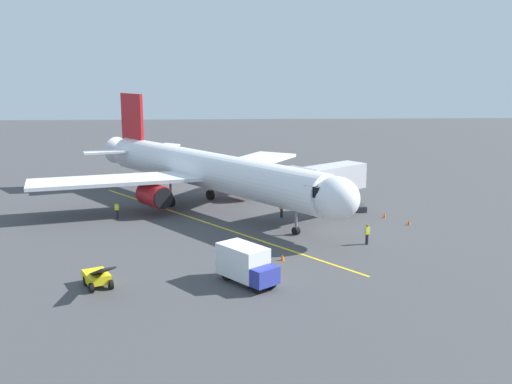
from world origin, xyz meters
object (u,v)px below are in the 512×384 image
(belt_loader_near_nose, at_px, (98,277))
(ground_crew_wing_walker, at_px, (117,210))
(airplane, at_px, (205,170))
(ground_crew_marshaller, at_px, (367,234))
(ground_crew_loader, at_px, (282,209))
(safety_cone_nose_right, at_px, (409,222))
(safety_cone_wing_port, at_px, (385,215))
(safety_cone_nose_left, at_px, (283,257))
(jet_bridge, at_px, (318,182))
(box_truck_starboard_side, at_px, (247,264))
(baggage_cart_rear_apron, at_px, (233,171))
(baggage_cart_portside, at_px, (273,170))

(belt_loader_near_nose, bearing_deg, ground_crew_wing_walker, -84.03)
(airplane, height_order, ground_crew_marshaller, airplane)
(ground_crew_loader, distance_m, belt_loader_near_nose, 23.25)
(safety_cone_nose_right, xyz_separation_m, safety_cone_wing_port, (1.59, -2.84, 0.00))
(belt_loader_near_nose, distance_m, safety_cone_nose_right, 29.96)
(ground_crew_marshaller, xyz_separation_m, safety_cone_wing_port, (-3.87, -8.83, -0.61))
(safety_cone_nose_left, height_order, safety_cone_nose_right, same)
(ground_crew_loader, relative_size, safety_cone_nose_left, 3.11)
(ground_crew_marshaller, distance_m, belt_loader_near_nose, 22.39)
(safety_cone_nose_right, height_order, safety_cone_wing_port, same)
(safety_cone_nose_left, bearing_deg, jet_bridge, -110.46)
(airplane, distance_m, safety_cone_wing_port, 19.01)
(box_truck_starboard_side, distance_m, safety_cone_nose_right, 21.74)
(ground_crew_wing_walker, bearing_deg, box_truck_starboard_side, 122.90)
(baggage_cart_rear_apron, bearing_deg, safety_cone_wing_port, 120.88)
(airplane, height_order, box_truck_starboard_side, airplane)
(belt_loader_near_nose, xyz_separation_m, safety_cone_nose_right, (-26.02, -14.86, -0.44))
(baggage_cart_portside, distance_m, safety_cone_wing_port, 26.50)
(jet_bridge, distance_m, box_truck_starboard_side, 19.01)
(baggage_cart_portside, xyz_separation_m, safety_cone_nose_left, (2.34, 37.67, -0.38))
(ground_crew_marshaller, distance_m, ground_crew_loader, 11.42)
(ground_crew_wing_walker, height_order, safety_cone_nose_right, ground_crew_wing_walker)
(box_truck_starboard_side, bearing_deg, ground_crew_loader, -102.75)
(box_truck_starboard_side, xyz_separation_m, baggage_cart_rear_apron, (0.30, -42.06, -0.73))
(jet_bridge, xyz_separation_m, ground_crew_wing_walker, (19.65, -1.37, -2.88))
(belt_loader_near_nose, distance_m, baggage_cart_rear_apron, 43.28)
(airplane, bearing_deg, ground_crew_loader, 148.48)
(jet_bridge, height_order, safety_cone_nose_left, jet_bridge)
(ground_crew_marshaller, relative_size, safety_cone_nose_right, 3.11)
(ground_crew_wing_walker, distance_m, baggage_cart_rear_apron, 26.21)
(airplane, relative_size, safety_cone_nose_right, 62.71)
(ground_crew_marshaller, bearing_deg, safety_cone_nose_right, -132.34)
(ground_crew_marshaller, xyz_separation_m, safety_cone_nose_left, (7.50, 3.93, -0.61))
(belt_loader_near_nose, bearing_deg, safety_cone_nose_right, -150.27)
(ground_crew_wing_walker, xyz_separation_m, ground_crew_loader, (-16.20, 0.36, 0.00))
(box_truck_starboard_side, distance_m, baggage_cart_rear_apron, 42.07)
(ground_crew_marshaller, height_order, safety_cone_wing_port, ground_crew_marshaller)
(jet_bridge, distance_m, ground_crew_loader, 4.61)
(jet_bridge, bearing_deg, airplane, -27.21)
(baggage_cart_portside, height_order, safety_cone_wing_port, baggage_cart_portside)
(baggage_cart_rear_apron, relative_size, safety_cone_nose_left, 5.18)
(ground_crew_loader, bearing_deg, airplane, -31.52)
(ground_crew_marshaller, bearing_deg, baggage_cart_portside, -81.31)
(ground_crew_loader, height_order, safety_cone_nose_left, ground_crew_loader)
(airplane, height_order, safety_cone_nose_left, airplane)
(jet_bridge, xyz_separation_m, safety_cone_wing_port, (-6.73, -0.33, -3.49))
(jet_bridge, bearing_deg, baggage_cart_portside, -84.80)
(safety_cone_nose_left, bearing_deg, ground_crew_loader, -95.02)
(airplane, xyz_separation_m, ground_crew_wing_walker, (8.54, 4.34, -3.12))
(airplane, distance_m, safety_cone_nose_right, 21.43)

